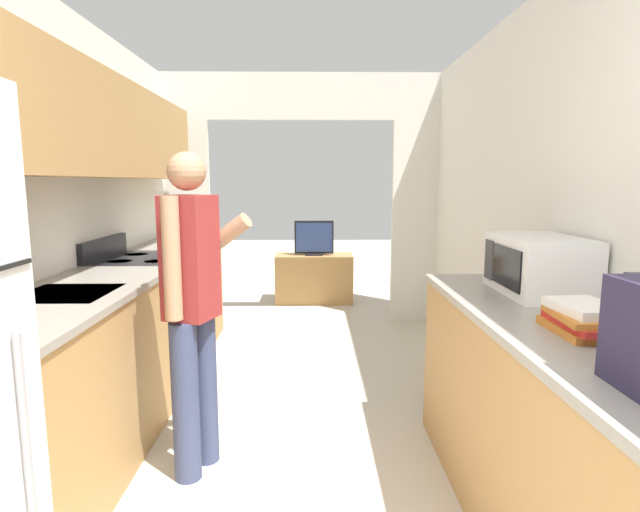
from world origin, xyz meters
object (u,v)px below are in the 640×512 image
tv_cabinet (314,278)px  television (314,238)px  range_oven (149,320)px  book_stack (585,319)px  person (192,307)px  microwave (539,265)px

tv_cabinet → television: (0.00, -0.04, 0.49)m
tv_cabinet → television: 0.49m
range_oven → television: bearing=63.5°
range_oven → tv_cabinet: (1.20, 2.44, -0.18)m
range_oven → book_stack: 2.84m
person → tv_cabinet: size_ratio=1.72×
microwave → television: size_ratio=1.13×
book_stack → person: bearing=156.0°
tv_cabinet → television: size_ratio=1.98×
microwave → television: microwave is taller
person → book_stack: 1.69m
microwave → book_stack: microwave is taller
book_stack → television: book_stack is taller
microwave → book_stack: bearing=-100.6°
tv_cabinet → television: television is taller
book_stack → television: bearing=102.5°
microwave → book_stack: (-0.12, -0.63, -0.08)m
microwave → television: bearing=106.3°
microwave → person: bearing=178.2°
person → microwave: bearing=-72.4°
tv_cabinet → microwave: bearing=-73.8°
range_oven → person: bearing=-62.4°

